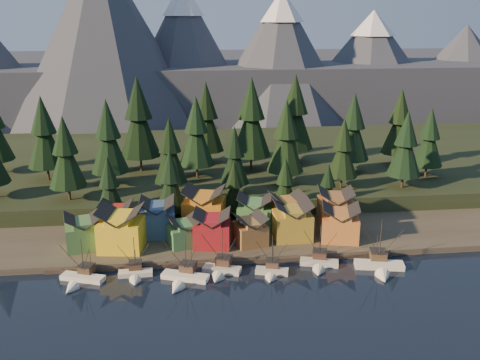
{
  "coord_description": "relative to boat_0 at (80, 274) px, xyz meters",
  "views": [
    {
      "loc": [
        -9.2,
        -96.53,
        54.91
      ],
      "look_at": [
        5.46,
        30.0,
        15.63
      ],
      "focal_mm": 40.0,
      "sensor_mm": 36.0,
      "label": 1
    }
  ],
  "objects": [
    {
      "name": "hillside",
      "position": [
        31.48,
        79.95,
        1.12
      ],
      "size": [
        420.0,
        100.0,
        6.0
      ],
      "primitive_type": "cube",
      "color": "black",
      "rests_on": "ground"
    },
    {
      "name": "house_back_0",
      "position": [
        5.79,
        22.31,
        4.16
      ],
      "size": [
        8.55,
        8.27,
        8.64
      ],
      "rotation": [
        0.0,
        0.0,
        -0.09
      ],
      "color": "#A12619",
      "rests_on": "shore_strip"
    },
    {
      "name": "house_back_5",
      "position": [
        62.39,
        21.78,
        4.88
      ],
      "size": [
        10.24,
        10.33,
        10.03
      ],
      "rotation": [
        0.0,
        0.0,
        -0.16
      ],
      "color": "#925F33",
      "rests_on": "shore_strip"
    },
    {
      "name": "tree_hill_9",
      "position": [
        53.48,
        44.95,
        18.25
      ],
      "size": [
        11.1,
        11.1,
        25.85
      ],
      "color": "#332319",
      "rests_on": "hillside"
    },
    {
      "name": "tree_hill_1",
      "position": [
        -18.52,
        57.95,
        18.5
      ],
      "size": [
        11.29,
        11.29,
        26.31
      ],
      "color": "#332319",
      "rests_on": "hillside"
    },
    {
      "name": "shore_strip",
      "position": [
        31.48,
        29.95,
        -1.13
      ],
      "size": [
        400.0,
        50.0,
        1.5
      ],
      "primitive_type": "cube",
      "color": "#3A352A",
      "rests_on": "ground"
    },
    {
      "name": "tree_hill_6",
      "position": [
        27.48,
        54.95,
        18.35
      ],
      "size": [
        11.18,
        11.18,
        26.03
      ],
      "color": "#332319",
      "rests_on": "hillside"
    },
    {
      "name": "tree_shore_3",
      "position": [
        50.48,
        29.95,
        8.97
      ],
      "size": [
        7.35,
        7.35,
        17.11
      ],
      "color": "#332319",
      "rests_on": "shore_strip"
    },
    {
      "name": "house_back_3",
      "position": [
        41.09,
        22.61,
        4.32
      ],
      "size": [
        10.22,
        9.47,
        8.95
      ],
      "rotation": [
        0.0,
        0.0,
        -0.21
      ],
      "color": "#468146",
      "rests_on": "shore_strip"
    },
    {
      "name": "tree_hill_17",
      "position": [
        99.48,
        47.95,
        16.14
      ],
      "size": [
        9.44,
        9.44,
        21.99
      ],
      "color": "#332319",
      "rests_on": "hillside"
    },
    {
      "name": "tree_hill_11",
      "position": [
        69.48,
        39.95,
        15.53
      ],
      "size": [
        8.96,
        8.96,
        20.88
      ],
      "color": "#332319",
      "rests_on": "hillside"
    },
    {
      "name": "tree_hill_12",
      "position": [
        77.48,
        55.95,
        18.29
      ],
      "size": [
        11.13,
        11.13,
        25.92
      ],
      "color": "#332319",
      "rests_on": "hillside"
    },
    {
      "name": "tree_shore_4",
      "position": [
        62.48,
        29.95,
        7.71
      ],
      "size": [
        6.36,
        6.36,
        14.82
      ],
      "color": "#332319",
      "rests_on": "shore_strip"
    },
    {
      "name": "boat_6",
      "position": [
        66.2,
        -1.83,
        0.45
      ],
      "size": [
        11.67,
        12.32,
        12.54
      ],
      "rotation": [
        0.0,
        0.0,
        -0.2
      ],
      "color": "white",
      "rests_on": "ground"
    },
    {
      "name": "house_front_6",
      "position": [
        61.02,
        12.71,
        4.32
      ],
      "size": [
        10.7,
        10.33,
        8.96
      ],
      "rotation": [
        0.0,
        0.0,
        -0.24
      ],
      "color": "#C47232",
      "rests_on": "shore_strip"
    },
    {
      "name": "tree_hill_5",
      "position": [
        19.48,
        39.95,
        16.26
      ],
      "size": [
        9.54,
        9.54,
        22.22
      ],
      "color": "#332319",
      "rests_on": "hillside"
    },
    {
      "name": "boat_0",
      "position": [
        0.0,
        0.0,
        0.0
      ],
      "size": [
        10.23,
        10.56,
        10.42
      ],
      "rotation": [
        0.0,
        0.0,
        -0.36
      ],
      "color": "white",
      "rests_on": "ground"
    },
    {
      "name": "boat_4",
      "position": [
        41.5,
        -1.34,
        0.11
      ],
      "size": [
        7.88,
        8.41,
        9.85
      ],
      "rotation": [
        0.0,
        0.0,
        -0.27
      ],
      "color": "beige",
      "rests_on": "ground"
    },
    {
      "name": "tree_shore_1",
      "position": [
        19.48,
        29.95,
        10.58
      ],
      "size": [
        8.62,
        8.62,
        20.07
      ],
      "color": "#332319",
      "rests_on": "shore_strip"
    },
    {
      "name": "mountain_ridge",
      "position": [
        27.28,
        203.54,
        24.17
      ],
      "size": [
        560.0,
        190.0,
        90.0
      ],
      "color": "#494F5E",
      "rests_on": "ground"
    },
    {
      "name": "tree_hill_2",
      "position": [
        -8.52,
        37.95,
        17.04
      ],
      "size": [
        10.15,
        10.15,
        23.64
      ],
      "color": "#332319",
      "rests_on": "hillside"
    },
    {
      "name": "boat_5",
      "position": [
        52.98,
        1.43,
        0.22
      ],
      "size": [
        9.39,
        9.89,
        10.83
      ],
      "rotation": [
        0.0,
        0.0,
        -0.29
      ],
      "color": "beige",
      "rests_on": "ground"
    },
    {
      "name": "house_front_1",
      "position": [
        7.83,
        13.32,
        5.07
      ],
      "size": [
        11.33,
        11.0,
        10.38
      ],
      "rotation": [
        0.0,
        0.0,
        -0.15
      ],
      "color": "yellow",
      "rests_on": "shore_strip"
    },
    {
      "name": "tree_shore_0",
      "position": [
        3.48,
        29.95,
        9.85
      ],
      "size": [
        8.04,
        8.04,
        18.72
      ],
      "color": "#332319",
      "rests_on": "shore_strip"
    },
    {
      "name": "dock",
      "position": [
        31.48,
        6.45,
        -1.38
      ],
      "size": [
        80.0,
        4.0,
        1.0
      ],
      "primitive_type": "cube",
      "color": "#463A32",
      "rests_on": "ground"
    },
    {
      "name": "house_front_3",
      "position": [
        29.34,
        12.69,
        4.22
      ],
      "size": [
        9.68,
        9.34,
        8.75
      ],
      "rotation": [
        0.0,
        0.0,
        -0.14
      ],
      "color": "maroon",
      "rests_on": "shore_strip"
    },
    {
      "name": "tree_hill_4",
      "position": [
        9.48,
        64.95,
        21.1
      ],
      "size": [
        13.33,
        13.33,
        31.05
      ],
      "color": "#332319",
      "rests_on": "hillside"
    },
    {
      "name": "boat_1",
      "position": [
        11.63,
        1.13,
        0.1
      ],
      "size": [
        7.7,
        8.36,
        9.89
      ],
      "rotation": [
        0.0,
        0.0,
        0.03
      ],
      "color": "silver",
      "rests_on": "ground"
    },
    {
      "name": "house_back_2",
      "position": [
        28.04,
        24.59,
        5.31
      ],
      "size": [
        12.13,
        11.51,
        10.84
      ],
      "rotation": [
        0.0,
        0.0,
        -0.24
      ],
      "color": "orange",
      "rests_on": "shore_strip"
    },
    {
      "name": "house_front_0",
      "position": [
        -1.13,
        15.04,
        4.11
      ],
      "size": [
        10.11,
        9.75,
        8.54
      ],
      "rotation": [
        0.0,
        0.0,
        0.22
      ],
      "color": "#487B42",
      "rests_on": "shore_strip"
    },
    {
      "name": "ground",
      "position": [
        31.48,
        -10.05,
        -1.88
      ],
      "size": [
        500.0,
        500.0,
        0.0
      ],
      "primitive_type": "plane",
      "color": "black",
      "rests_on": "ground"
    },
    {
      "name": "tree_hill_13",
      "position": [
        87.48,
        37.95,
        16.74
      ],
      "size": [
        9.92,
        9.92,
        23.1
      ],
      "color": "#332319",
      "rests_on": "hillside"
    },
    {
      "name": "boat_2",
      "position": [
        22.05,
        -2.18,
        0.15
      ],
      "size": [
        10.95,
        11.32,
        11.22
      ],
      "rotation": [
        0.0,
        0.0,
        -0.38
      ],
      "color": "white",
      "rests_on": "ground"
    },
    {
      "name": "tree_hill_3",
      "position": [
        1.48,
        49.95,
        18.4
      ],
      "size": [
        11.21,
        11.21,
        26.12
      ],
      "color": "#332319",
      "rests_on": "hillside"
    },
    {
      "name": "tree_shore_2",
      "position": [
        36.48,
        29.95,
        8.61
      ],
      "size": [
        7.07,
        7.07,
        16.47
      ],
      "color": "#332319",
      "rests_on": "shore_strip"
    },
    {
      "name": "house_front_2",
      "position": [
        22.67,
        13.76,
        3.36
      ],
      "size": [
        8.85,
        8.9,
        7.11
      ],
      "rotation": [
        0.0,
        0.0,
        0.25
      ],
      "color": "#417943",
      "rests_on": "shore_strip"
    },
    {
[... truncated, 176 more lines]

